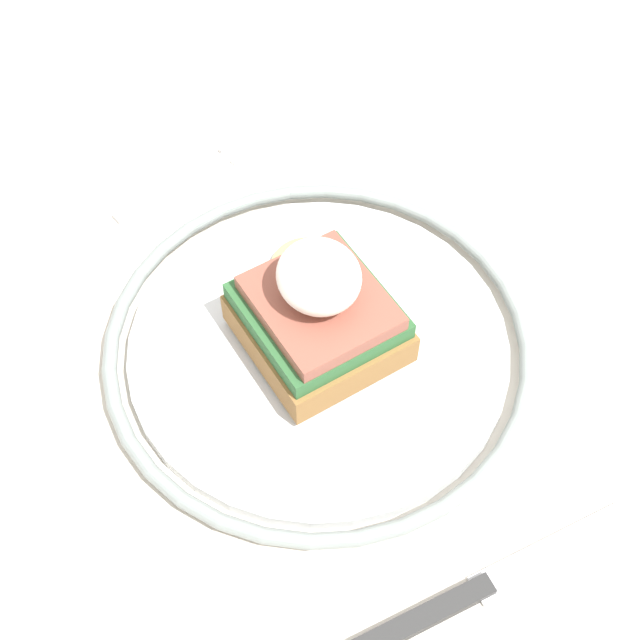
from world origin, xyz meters
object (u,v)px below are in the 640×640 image
at_px(sandwich, 321,308).
at_px(fork, 201,172).
at_px(knife, 472,593).
at_px(plate, 320,344).

bearing_deg(sandwich, fork, 177.74).
bearing_deg(knife, sandwich, 175.33).
height_order(sandwich, fork, sandwich).
relative_size(plate, fork, 2.05).
bearing_deg(knife, plate, 175.61).
distance_m(plate, fork, 0.19).
bearing_deg(fork, sandwich, -2.26).
relative_size(plate, knife, 1.54).
distance_m(sandwich, knife, 0.19).
relative_size(sandwich, knife, 0.69).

